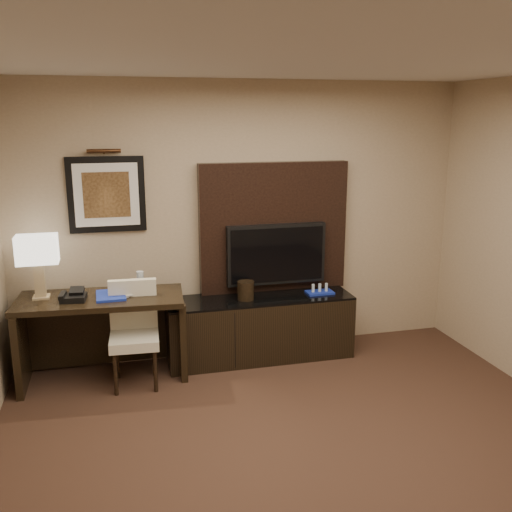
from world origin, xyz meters
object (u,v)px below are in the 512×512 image
object	(u,v)px
desk_chair	(134,339)
minibar_tray	(320,289)
desk	(103,338)
ice_bucket	(246,290)
table_lamp	(38,265)
tv	(276,254)
desk_phone	(73,295)
credenza	(260,327)
water_bottle	(140,281)

from	to	relation	value
desk_chair	minibar_tray	distance (m)	1.88
desk	desk_chair	bearing A→B (deg)	-33.82
ice_bucket	minibar_tray	size ratio (longest dim) A/B	0.67
table_lamp	minibar_tray	distance (m)	2.65
desk_chair	tv	bearing A→B (deg)	20.92
desk_phone	table_lamp	bearing A→B (deg)	159.18
tv	minibar_tray	world-z (taller)	tv
desk_phone	ice_bucket	size ratio (longest dim) A/B	1.17
tv	desk_chair	xyz separation A→B (m)	(-1.43, -0.46, -0.58)
desk_chair	ice_bucket	bearing A→B (deg)	18.05
desk	ice_bucket	size ratio (longest dim) A/B	8.08
ice_bucket	desk_chair	bearing A→B (deg)	-165.19
desk_chair	credenza	bearing A→B (deg)	17.72
desk_chair	ice_bucket	distance (m)	1.15
desk	minibar_tray	size ratio (longest dim) A/B	5.44
minibar_tray	desk	bearing A→B (deg)	-177.96
desk_chair	desk	bearing A→B (deg)	144.90
desk	water_bottle	size ratio (longest dim) A/B	7.63
table_lamp	desk_phone	world-z (taller)	table_lamp
credenza	ice_bucket	distance (m)	0.43
desk_phone	water_bottle	distance (m)	0.60
desk	desk_chair	world-z (taller)	desk_chair
table_lamp	ice_bucket	size ratio (longest dim) A/B	3.34
desk	table_lamp	distance (m)	0.86
desk_phone	ice_bucket	world-z (taller)	desk_phone
desk_chair	table_lamp	bearing A→B (deg)	161.26
table_lamp	ice_bucket	distance (m)	1.90
tv	minibar_tray	size ratio (longest dim) A/B	3.72
credenza	minibar_tray	distance (m)	0.71
water_bottle	ice_bucket	bearing A→B (deg)	-0.53
credenza	desk	bearing A→B (deg)	-176.15
tv	water_bottle	xyz separation A→B (m)	(-1.35, -0.16, -0.14)
desk	minibar_tray	bearing A→B (deg)	6.55
desk	water_bottle	bearing A→B (deg)	16.59
minibar_tray	water_bottle	bearing A→B (deg)	179.92
desk_chair	table_lamp	distance (m)	1.06
desk	tv	bearing A→B (deg)	12.51
credenza	tv	distance (m)	0.75
desk_phone	water_bottle	size ratio (longest dim) A/B	1.11
desk_chair	water_bottle	xyz separation A→B (m)	(0.09, 0.29, 0.44)
table_lamp	water_bottle	xyz separation A→B (m)	(0.87, -0.02, -0.21)
desk_phone	ice_bucket	distance (m)	1.59
credenza	desk_phone	distance (m)	1.81
credenza	desk_phone	bearing A→B (deg)	-175.10
credenza	minibar_tray	xyz separation A→B (m)	(0.61, -0.02, 0.36)
desk_phone	minibar_tray	size ratio (longest dim) A/B	0.79
desk_phone	ice_bucket	xyz separation A→B (m)	(1.58, 0.12, -0.12)
desk_phone	ice_bucket	bearing A→B (deg)	10.37
credenza	minibar_tray	size ratio (longest dim) A/B	6.80
credenza	ice_bucket	xyz separation A→B (m)	(-0.15, -0.03, 0.41)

